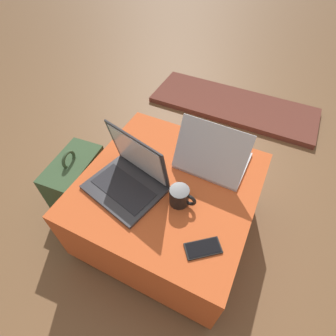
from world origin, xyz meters
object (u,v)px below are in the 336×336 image
at_px(backpack, 78,186).
at_px(laptop_near, 129,177).
at_px(cell_phone, 203,248).
at_px(coffee_mug, 180,196).
at_px(laptop_far, 212,157).

bearing_deg(backpack, laptop_near, 84.71).
relative_size(cell_phone, coffee_mug, 1.25).
bearing_deg(coffee_mug, laptop_near, -177.27).
distance_m(cell_phone, coffee_mug, 0.23).
xyz_separation_m(backpack, coffee_mug, (0.63, 0.01, 0.28)).
height_order(laptop_near, backpack, laptop_near).
relative_size(laptop_far, coffee_mug, 2.76).
bearing_deg(cell_phone, laptop_far, 157.31).
bearing_deg(backpack, coffee_mug, 85.96).
bearing_deg(laptop_near, cell_phone, -4.99).
height_order(cell_phone, coffee_mug, coffee_mug).
distance_m(laptop_far, backpack, 0.79).
relative_size(laptop_near, cell_phone, 2.50).
distance_m(laptop_near, backpack, 0.48).
bearing_deg(cell_phone, laptop_near, -147.76).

